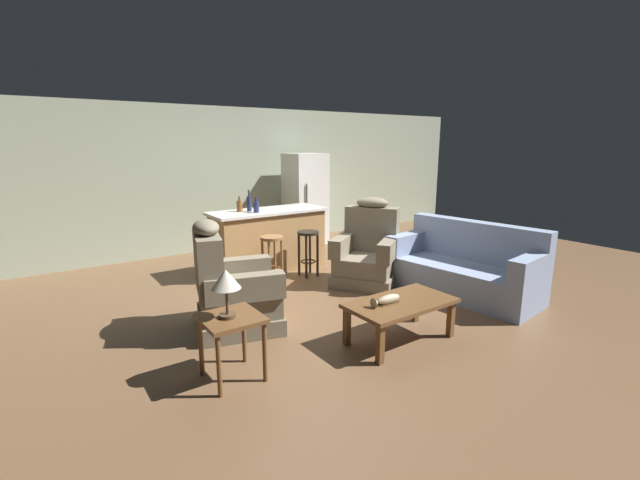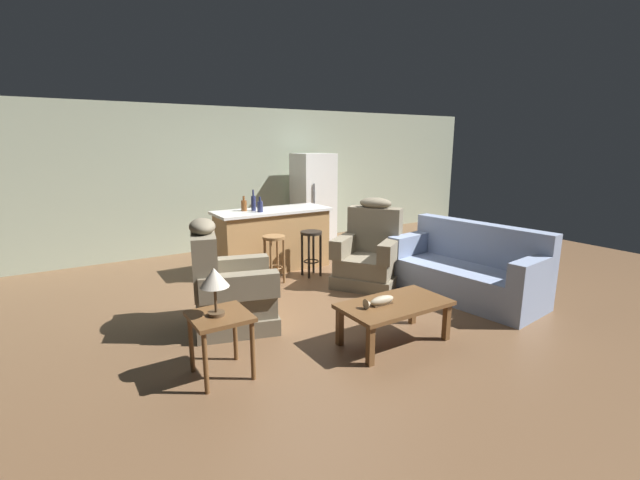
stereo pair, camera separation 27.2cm
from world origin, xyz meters
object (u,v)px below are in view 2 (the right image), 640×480
bar_stool_right (311,245)px  couch (468,271)px  end_table (220,325)px  bar_stool_left (274,250)px  kitchen_island (273,239)px  refrigerator (313,199)px  recliner_near_lamp (227,289)px  recliner_near_island (370,254)px  bottle_wine_dark (253,203)px  fish_figurine (379,301)px  bottle_short_amber (244,205)px  coffee_table (394,308)px  bottle_tall_green (260,206)px  table_lamp (214,280)px

bar_stool_right → couch: bearing=-55.8°
couch → bar_stool_right: 2.23m
end_table → bar_stool_left: size_ratio=0.82×
kitchen_island → refrigerator: 1.94m
recliner_near_lamp → recliner_near_island: (2.22, 0.34, 0.00)m
recliner_near_lamp → bottle_wine_dark: size_ratio=3.75×
recliner_near_lamp → kitchen_island: 2.20m
fish_figurine → recliner_near_lamp: recliner_near_lamp is taller
bottle_short_amber → recliner_near_island: bearing=-49.3°
fish_figurine → bottle_wine_dark: size_ratio=1.06×
bar_stool_left → refrigerator: size_ratio=0.39×
couch → recliner_near_island: (-0.73, 1.10, 0.08)m
coffee_table → couch: bearing=16.3°
coffee_table → bottle_short_amber: (-0.30, 3.06, 0.67)m
fish_figurine → bottle_tall_green: bottle_tall_green is taller
refrigerator → bottle_short_amber: (-1.89, -1.10, 0.16)m
recliner_near_lamp → couch: bearing=1.3°
fish_figurine → recliner_near_island: size_ratio=0.28×
end_table → couch: bearing=3.3°
bar_stool_right → refrigerator: refrigerator is taller
bar_stool_right → bottle_short_amber: bottle_short_amber is taller
recliner_near_lamp → bar_stool_right: size_ratio=1.76×
recliner_near_island → bottle_wine_dark: 1.93m
table_lamp → bar_stool_left: table_lamp is taller
coffee_table → fish_figurine: size_ratio=3.24×
refrigerator → bottle_wine_dark: size_ratio=5.50×
bar_stool_right → refrigerator: 2.20m
recliner_near_island → kitchen_island: (-0.84, 1.37, 0.06)m
fish_figurine → kitchen_island: (0.30, 2.95, 0.02)m
couch → bottle_tall_green: (-1.83, 2.35, 0.70)m
couch → coffee_table: bearing=9.0°
couch → bottle_short_amber: 3.33m
coffee_table → end_table: bearing=169.7°
coffee_table → refrigerator: 4.49m
coffee_table → end_table: 1.70m
kitchen_island → bar_stool_left: (-0.29, -0.63, -0.01)m
bar_stool_left → bottle_wine_dark: bearing=90.0°
recliner_near_lamp → bottle_short_amber: recliner_near_lamp is taller
fish_figurine → end_table: size_ratio=0.61×
bar_stool_right → bottle_wine_dark: 1.09m
end_table → table_lamp: (-0.03, -0.00, 0.41)m
bar_stool_right → fish_figurine: bearing=-105.0°
recliner_near_lamp → fish_figurine: bearing=-32.9°
recliner_near_island → bottle_short_amber: bearing=-83.6°
coffee_table → bottle_tall_green: bottle_tall_green is taller
bar_stool_right → recliner_near_lamp: bearing=-147.6°
kitchen_island → bottle_tall_green: 0.63m
bar_stool_left → kitchen_island: bearing=65.5°
fish_figurine → bar_stool_right: 2.40m
recliner_near_island → bar_stool_right: bearing=-89.5°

